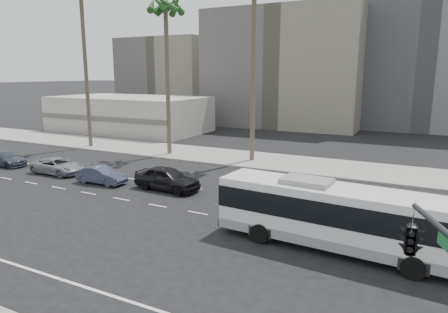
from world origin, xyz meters
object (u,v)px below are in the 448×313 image
Objects in this scene: car_b at (101,175)px; traffic_signal at (417,246)px; car_a at (167,178)px; car_c at (58,166)px; city_bus at (335,215)px; palm_mid at (166,10)px; car_d at (5,159)px.

car_b is 0.73× the size of traffic_signal.
car_a is at bearing -82.64° from car_b.
car_b is 0.84× the size of car_c.
car_a is (-12.97, 4.64, -0.88)m from city_bus.
city_bus is 13.80m from car_a.
car_a is 18.72m from palm_mid.
car_c is at bearing 81.68° from car_b.
car_a is 0.91× the size of traffic_signal.
traffic_signal reaches higher than car_b.
car_a is at bearing -56.11° from palm_mid.
car_b is 25.91m from traffic_signal.
car_d is (-30.73, 4.30, -1.09)m from city_bus.
car_a reaches higher than car_d.
car_d is at bearing 94.38° from car_a.
city_bus is 0.73× the size of palm_mid.
palm_mid reaches higher than traffic_signal.
palm_mid is at bearing -45.84° from car_d.
car_b is 18.05m from palm_mid.
traffic_signal is at bearing -64.98° from city_bus.
car_d is 0.81× the size of traffic_signal.
palm_mid reaches higher than city_bus.
city_bus is 2.11× the size of traffic_signal.
city_bus is at bearing -100.36° from car_d.
palm_mid is (10.52, 11.11, 13.70)m from car_d.
city_bus is 2.42× the size of car_c.
city_bus reaches higher than car_a.
car_c is (-23.97, 4.42, -1.07)m from city_bus.
traffic_signal is (16.53, -13.92, 3.74)m from car_a.
car_d is at bearing 176.06° from city_bus.
city_bus is 31.04m from car_d.
car_b is 0.90× the size of car_d.
car_a is at bearing 164.34° from city_bus.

